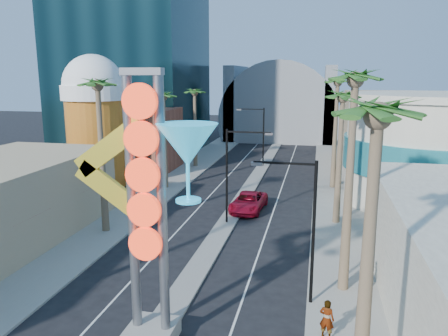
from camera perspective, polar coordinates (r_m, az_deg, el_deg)
sidewalk_west at (r=53.40m, az=-6.31°, el=-1.23°), size 5.00×100.00×0.15m
sidewalk_east at (r=50.77m, az=14.49°, el=-2.24°), size 5.00×100.00×0.15m
median at (r=54.12m, az=4.29°, el=-1.01°), size 1.60×84.00×0.15m
brick_filler_west at (r=57.75m, az=-11.59°, el=3.56°), size 10.00×10.00×8.00m
filler_east at (r=63.27m, az=20.24°, el=4.70°), size 10.00×20.00×10.00m
beer_mug at (r=50.62m, az=-16.47°, el=6.54°), size 7.00×7.00×14.50m
turquoise_building at (r=46.07m, az=25.67°, el=2.09°), size 16.60×16.60×10.60m
canopy at (r=86.90m, az=7.51°, el=6.67°), size 22.00×16.00×22.00m
neon_sign at (r=19.00m, az=-7.86°, el=-3.15°), size 6.53×2.60×12.55m
streetlight_0 at (r=35.65m, az=1.23°, el=0.09°), size 3.79×0.25×8.00m
streetlight_1 at (r=59.21m, az=4.66°, el=4.83°), size 3.79×0.25×8.00m
streetlight_2 at (r=23.44m, az=10.51°, el=-6.62°), size 3.45×0.25×8.00m
palm_1 at (r=34.34m, az=-16.13°, el=9.18°), size 2.40×2.40×12.70m
palm_2 at (r=47.20m, az=-7.93°, el=8.55°), size 2.40×2.40×11.20m
palm_3 at (r=58.59m, az=-3.86°, el=9.29°), size 2.40×2.40×11.20m
palm_4 at (r=14.47m, az=19.31°, el=3.95°), size 2.40×2.40×12.20m
palm_5 at (r=24.32m, az=16.70°, el=9.22°), size 2.40×2.40×13.20m
palm_6 at (r=36.36m, az=15.21°, el=7.95°), size 2.40×2.40×11.70m
palm_7 at (r=48.29m, az=14.61°, el=9.95°), size 2.40×2.40×12.70m
red_pickup at (r=40.36m, az=3.20°, el=-4.46°), size 3.15×6.04×1.63m
pedestrian_a at (r=22.04m, az=13.28°, el=-18.65°), size 0.81×0.66×1.93m
pedestrian_b at (r=27.34m, az=18.05°, el=-12.81°), size 0.93×0.76×1.77m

